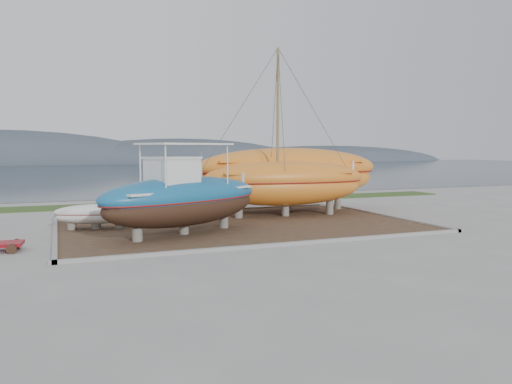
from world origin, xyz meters
name	(u,v)px	position (x,y,z in m)	size (l,w,h in m)	color
ground	(269,237)	(0.00, 0.00, 0.00)	(140.00, 140.00, 0.00)	gray
dirt_patch	(239,224)	(0.00, 4.00, 0.03)	(18.00, 12.00, 0.06)	#422D1E
curb_frame	(239,224)	(0.00, 4.00, 0.07)	(18.60, 12.60, 0.15)	gray
grass_strip	(187,203)	(0.00, 15.50, 0.04)	(44.00, 3.00, 0.08)	#284219
sea	(112,172)	(0.00, 70.00, 0.00)	(260.00, 100.00, 0.04)	#17262F
mountain_ridge	(92,163)	(0.00, 125.00, 0.00)	(200.00, 36.00, 20.00)	#333D49
blue_caique	(184,189)	(-3.48, 2.02, 2.18)	(8.83, 2.76, 4.25)	#175E8E
white_dinghy	(96,217)	(-7.19, 5.13, 0.66)	(3.99, 1.50, 1.20)	white
orange_sailboat	(286,133)	(3.59, 5.93, 4.94)	(9.92, 2.92, 9.76)	orange
orange_bare_hull	(288,180)	(4.91, 8.33, 2.02)	(11.96, 3.59, 3.92)	orange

